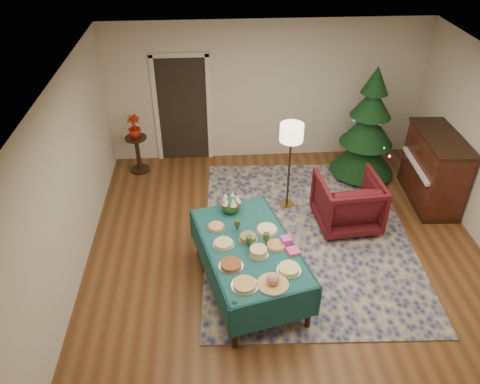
{
  "coord_description": "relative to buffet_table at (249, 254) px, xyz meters",
  "views": [
    {
      "loc": [
        -1.07,
        -4.8,
        4.8
      ],
      "look_at": [
        -0.69,
        0.75,
        0.97
      ],
      "focal_mm": 35.0,
      "sensor_mm": 36.0,
      "label": 1
    }
  ],
  "objects": [
    {
      "name": "platter_9",
      "position": [
        -0.42,
        0.39,
        0.17
      ],
      "size": [
        0.25,
        0.25,
        0.04
      ],
      "color": "silver",
      "rests_on": "buffet_table"
    },
    {
      "name": "platter_7",
      "position": [
        -0.01,
        0.11,
        0.19
      ],
      "size": [
        0.25,
        0.25,
        0.07
      ],
      "color": "silver",
      "rests_on": "buffet_table"
    },
    {
      "name": "platter_4",
      "position": [
        0.1,
        -0.2,
        0.2
      ],
      "size": [
        0.26,
        0.26,
        0.1
      ],
      "color": "silver",
      "rests_on": "buffet_table"
    },
    {
      "name": "platter_3",
      "position": [
        -0.26,
        -0.38,
        0.18
      ],
      "size": [
        0.31,
        0.31,
        0.05
      ],
      "color": "silver",
      "rests_on": "buffet_table"
    },
    {
      "name": "platter_2",
      "position": [
        0.44,
        -0.51,
        0.18
      ],
      "size": [
        0.3,
        0.3,
        0.06
      ],
      "color": "silver",
      "rests_on": "buffet_table"
    },
    {
      "name": "christmas_tree",
      "position": [
        2.38,
        2.78,
        0.34
      ],
      "size": [
        1.47,
        1.47,
        2.14
      ],
      "color": "black",
      "rests_on": "ground"
    },
    {
      "name": "platter_0",
      "position": [
        -0.12,
        -0.73,
        0.17
      ],
      "size": [
        0.33,
        0.33,
        0.05
      ],
      "color": "silver",
      "rests_on": "buffet_table"
    },
    {
      "name": "floor_lamp",
      "position": [
        0.82,
        1.88,
        0.7
      ],
      "size": [
        0.38,
        0.38,
        1.55
      ],
      "color": "#A57F3F",
      "rests_on": "ground"
    },
    {
      "name": "platter_6",
      "position": [
        -0.34,
        0.02,
        0.18
      ],
      "size": [
        0.28,
        0.28,
        0.05
      ],
      "color": "silver",
      "rests_on": "buffet_table"
    },
    {
      "name": "gift_box",
      "position": [
        0.48,
        -0.01,
        0.2
      ],
      "size": [
        0.15,
        0.15,
        0.1
      ],
      "primitive_type": "cube",
      "rotation": [
        0.0,
        0.0,
        0.24
      ],
      "color": "#DD3DB6",
      "rests_on": "buffet_table"
    },
    {
      "name": "platter_5",
      "position": [
        0.34,
        -0.06,
        0.17
      ],
      "size": [
        0.28,
        0.28,
        0.04
      ],
      "color": "silver",
      "rests_on": "buffet_table"
    },
    {
      "name": "platter_1",
      "position": [
        0.21,
        -0.73,
        0.21
      ],
      "size": [
        0.38,
        0.38,
        0.17
      ],
      "color": "silver",
      "rests_on": "buffet_table"
    },
    {
      "name": "goblet_0",
      "position": [
        -0.14,
        0.3,
        0.25
      ],
      "size": [
        0.08,
        0.08,
        0.18
      ],
      "color": "#2D471E",
      "rests_on": "buffet_table"
    },
    {
      "name": "rug",
      "position": [
        1.01,
        1.08,
        -0.61
      ],
      "size": [
        3.38,
        4.34,
        0.02
      ],
      "primitive_type": "cube",
      "rotation": [
        0.0,
        0.0,
        -0.04
      ],
      "color": "navy",
      "rests_on": "ground"
    },
    {
      "name": "platter_8",
      "position": [
        0.26,
        0.28,
        0.17
      ],
      "size": [
        0.31,
        0.31,
        0.04
      ],
      "color": "silver",
      "rests_on": "buffet_table"
    },
    {
      "name": "napkin_stack",
      "position": [
        0.55,
        -0.18,
        0.17
      ],
      "size": [
        0.19,
        0.19,
        0.04
      ],
      "primitive_type": "cube",
      "rotation": [
        0.0,
        0.0,
        0.24
      ],
      "color": "#F24385",
      "rests_on": "buffet_table"
    },
    {
      "name": "armchair",
      "position": [
        1.69,
        1.3,
        -0.13
      ],
      "size": [
        1.02,
        0.96,
        0.98
      ],
      "primitive_type": "imported",
      "rotation": [
        0.0,
        0.0,
        3.22
      ],
      "color": "#4C1015",
      "rests_on": "ground"
    },
    {
      "name": "goblet_1",
      "position": [
        0.22,
        0.0,
        0.25
      ],
      "size": [
        0.08,
        0.08,
        0.18
      ],
      "color": "#2D471E",
      "rests_on": "buffet_table"
    },
    {
      "name": "buffet_table",
      "position": [
        0.0,
        0.0,
        0.0
      ],
      "size": [
        1.6,
        2.19,
        0.77
      ],
      "color": "black",
      "rests_on": "ground"
    },
    {
      "name": "centerpiece",
      "position": [
        -0.2,
        0.74,
        0.29
      ],
      "size": [
        0.28,
        0.28,
        0.32
      ],
      "color": "#1E4C1E",
      "rests_on": "buffet_table"
    },
    {
      "name": "piano",
      "position": [
        3.31,
        1.9,
        -0.01
      ],
      "size": [
        0.75,
        1.48,
        1.25
      ],
      "color": "black",
      "rests_on": "ground"
    },
    {
      "name": "doorway",
      "position": [
        -0.97,
        3.66,
        0.48
      ],
      "size": [
        1.08,
        0.04,
        2.16
      ],
      "color": "black",
      "rests_on": "ground"
    },
    {
      "name": "room_shell",
      "position": [
        0.63,
        0.18,
        0.73
      ],
      "size": [
        7.0,
        7.0,
        7.0
      ],
      "color": "#593319",
      "rests_on": "ground"
    },
    {
      "name": "side_table",
      "position": [
        -1.85,
        3.22,
        -0.27
      ],
      "size": [
        0.4,
        0.4,
        0.72
      ],
      "color": "black",
      "rests_on": "ground"
    },
    {
      "name": "goblet_2",
      "position": [
        -0.01,
        -0.05,
        0.25
      ],
      "size": [
        0.08,
        0.08,
        0.18
      ],
      "color": "#2D471E",
      "rests_on": "buffet_table"
    },
    {
      "name": "potted_plant",
      "position": [
        -1.85,
        3.22,
        0.23
      ],
      "size": [
        0.24,
        0.43,
        0.24
      ],
      "primitive_type": "imported",
      "color": "#AB1F0C",
      "rests_on": "side_table"
    }
  ]
}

